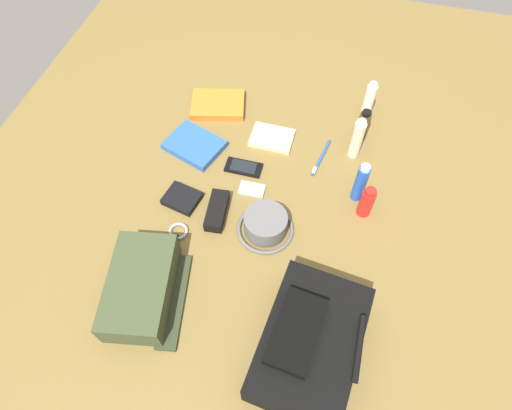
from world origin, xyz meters
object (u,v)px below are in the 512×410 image
wallet (182,199)px  toothpaste_tube (368,102)px  wristwatch (178,232)px  notepad (272,138)px  cell_phone (244,167)px  toiletry_pouch (142,287)px  paperback_novel (218,105)px  bucket_hat (266,225)px  toothbrush (320,159)px  deodorant_spray (360,183)px  cologne_bottle (363,125)px  lotion_bottle (357,139)px  sunscreen_spray (367,202)px  backpack (309,343)px  media_player (252,189)px  sunglasses_case (217,211)px  travel_guidebook (194,145)px

wallet → toothpaste_tube: bearing=146.7°
wristwatch → notepad: 0.49m
toothpaste_tube → notepad: bearing=-58.3°
cell_phone → wallet: bearing=-41.4°
toiletry_pouch → paperback_novel: bearing=-178.2°
bucket_hat → toothbrush: bucket_hat is taller
deodorant_spray → paperback_novel: bearing=-116.2°
cologne_bottle → lotion_bottle: lotion_bottle is taller
lotion_bottle → toothpaste_tube: bearing=175.0°
lotion_bottle → notepad: (0.01, -0.29, -0.07)m
toiletry_pouch → sunscreen_spray: (-0.44, 0.57, 0.01)m
bucket_hat → toothbrush: 0.34m
backpack → cologne_bottle: (-0.79, 0.04, -0.00)m
bucket_hat → deodorant_spray: deodorant_spray is taller
backpack → cell_phone: 0.64m
sunscreen_spray → toothbrush: (-0.17, -0.17, -0.05)m
backpack → media_player: (-0.46, -0.28, -0.06)m
toothbrush → notepad: toothbrush is taller
wristwatch → sunglasses_case: (-0.10, 0.10, 0.01)m
paperback_novel → wallet: paperback_novel is taller
media_player → toiletry_pouch: bearing=-25.1°
backpack → bucket_hat: backpack is taller
travel_guidebook → sunglasses_case: 0.30m
toiletry_pouch → toothbrush: size_ratio=1.88×
toothpaste_tube → lotion_bottle: bearing=-5.0°
backpack → sunglasses_case: size_ratio=2.74×
toothbrush → cologne_bottle: bearing=140.7°
wallet → media_player: bearing=127.0°
notepad → cologne_bottle: bearing=107.9°
bucket_hat → media_player: bucket_hat is taller
sunscreen_spray → wallet: sunscreen_spray is taller
lotion_bottle → sunscreen_spray: 0.24m
toiletry_pouch → cologne_bottle: bearing=145.6°
sunglasses_case → media_player: bearing=139.4°
bucket_hat → notepad: size_ratio=1.20×
toothbrush → lotion_bottle: bearing=118.4°
sunscreen_spray → travel_guidebook: sunscreen_spray is taller
media_player → lotion_bottle: bearing=128.5°
deodorant_spray → wallet: deodorant_spray is taller
sunglasses_case → cologne_bottle: bearing=132.6°
backpack → lotion_bottle: bearing=178.0°
sunscreen_spray → bucket_hat: bearing=-63.3°
wallet → sunglasses_case: bearing=92.9°
travel_guidebook → media_player: travel_guidebook is taller
cologne_bottle → wallet: bearing=-50.9°
backpack → wristwatch: backpack is taller
deodorant_spray → sunglasses_case: (0.18, -0.42, -0.06)m
toiletry_pouch → travel_guidebook: 0.56m
wallet → cell_phone: bearing=150.5°
toiletry_pouch → notepad: (-0.66, 0.21, -0.04)m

